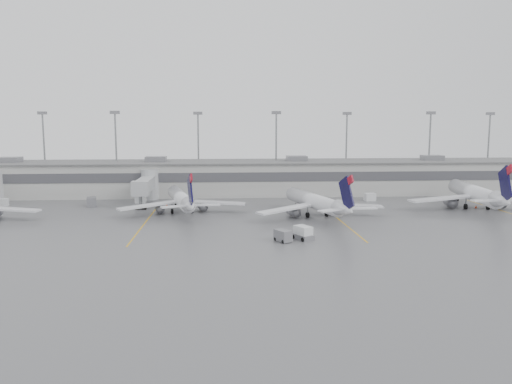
{
  "coord_description": "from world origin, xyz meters",
  "views": [
    {
      "loc": [
        -3.89,
        -66.23,
        17.32
      ],
      "look_at": [
        2.37,
        24.0,
        5.0
      ],
      "focal_mm": 35.0,
      "sensor_mm": 36.0,
      "label": 1
    }
  ],
  "objects": [
    {
      "name": "cone_b",
      "position": [
        -15.72,
        40.54,
        0.3
      ],
      "size": [
        0.38,
        0.38,
        0.6
      ],
      "primitive_type": "cone",
      "color": "#FC3A05",
      "rests_on": "ground"
    },
    {
      "name": "cone_c",
      "position": [
        13.57,
        41.08,
        0.38
      ],
      "size": [
        0.48,
        0.48,
        0.76
      ],
      "primitive_type": "cone",
      "color": "#FC3A05",
      "rests_on": "ground"
    },
    {
      "name": "gse_uld_b",
      "position": [
        -21.83,
        44.15,
        0.79
      ],
      "size": [
        2.35,
        1.66,
        1.59
      ],
      "primitive_type": "cube",
      "rotation": [
        0.0,
        0.0,
        -0.08
      ],
      "color": "silver",
      "rests_on": "ground"
    },
    {
      "name": "gse_loader",
      "position": [
        -31.52,
        40.51,
        0.97
      ],
      "size": [
        2.63,
        3.49,
        1.94
      ],
      "primitive_type": "cube",
      "rotation": [
        0.0,
        0.0,
        0.24
      ],
      "color": "slate",
      "rests_on": "ground"
    },
    {
      "name": "jet_mid_left",
      "position": [
        -11.77,
        31.08,
        2.81
      ],
      "size": [
        24.36,
        27.59,
        9.04
      ],
      "rotation": [
        0.0,
        0.0,
        0.21
      ],
      "color": "white",
      "rests_on": "ground"
    },
    {
      "name": "stand_markings",
      "position": [
        -0.0,
        24.0,
        0.01
      ],
      "size": [
        105.25,
        40.0,
        0.01
      ],
      "color": "#ECA90D",
      "rests_on": "ground"
    },
    {
      "name": "baggage_tug",
      "position": [
        8.32,
        6.94,
        0.81
      ],
      "size": [
        3.27,
        3.76,
        2.07
      ],
      "rotation": [
        0.0,
        0.0,
        0.51
      ],
      "color": "silver",
      "rests_on": "ground"
    },
    {
      "name": "cone_d",
      "position": [
        48.94,
        32.74,
        0.32
      ],
      "size": [
        0.4,
        0.4,
        0.64
      ],
      "primitive_type": "cone",
      "color": "#FC3A05",
      "rests_on": "ground"
    },
    {
      "name": "gse_uld_c",
      "position": [
        29.82,
        44.12,
        0.86
      ],
      "size": [
        2.67,
        2.01,
        1.72
      ],
      "primitive_type": "cube",
      "rotation": [
        0.0,
        0.0,
        0.17
      ],
      "color": "silver",
      "rests_on": "ground"
    },
    {
      "name": "terminal",
      "position": [
        -0.01,
        57.98,
        4.17
      ],
      "size": [
        152.0,
        17.0,
        9.45
      ],
      "color": "#A4A49F",
      "rests_on": "ground"
    },
    {
      "name": "light_masts",
      "position": [
        0.0,
        63.75,
        12.03
      ],
      "size": [
        142.4,
        8.0,
        20.6
      ],
      "color": "gray",
      "rests_on": "ground"
    },
    {
      "name": "ground",
      "position": [
        0.0,
        0.0,
        0.0
      ],
      "size": [
        260.0,
        260.0,
        0.0
      ],
      "primitive_type": "plane",
      "color": "#565659",
      "rests_on": "ground"
    },
    {
      "name": "jet_bridge_right",
      "position": [
        -20.5,
        45.72,
        3.87
      ],
      "size": [
        4.0,
        17.2,
        7.0
      ],
      "color": "#999B9E",
      "rests_on": "ground"
    },
    {
      "name": "jet_mid_right",
      "position": [
        13.83,
        25.36,
        2.87
      ],
      "size": [
        24.65,
        27.98,
        9.23
      ],
      "rotation": [
        0.0,
        0.0,
        0.25
      ],
      "color": "white",
      "rests_on": "ground"
    },
    {
      "name": "gse_uld_a",
      "position": [
        -50.54,
        42.24,
        0.78
      ],
      "size": [
        2.4,
        1.79,
        1.56
      ],
      "primitive_type": "cube",
      "rotation": [
        0.0,
        0.0,
        0.15
      ],
      "color": "silver",
      "rests_on": "ground"
    },
    {
      "name": "baggage_cart",
      "position": [
        5.12,
        5.74,
        0.92
      ],
      "size": [
        2.7,
        3.15,
        1.76
      ],
      "rotation": [
        0.0,
        0.0,
        0.51
      ],
      "color": "slate",
      "rests_on": "ground"
    },
    {
      "name": "jet_far_right",
      "position": [
        48.25,
        31.54,
        3.24
      ],
      "size": [
        28.54,
        32.18,
        10.44
      ],
      "rotation": [
        0.0,
        0.0,
        -0.13
      ],
      "color": "white",
      "rests_on": "ground"
    }
  ]
}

